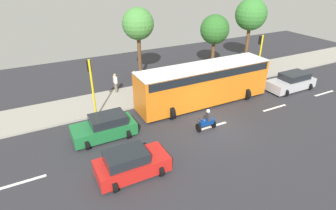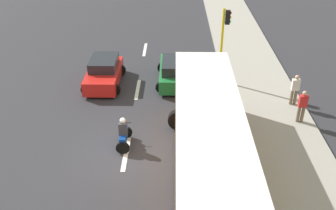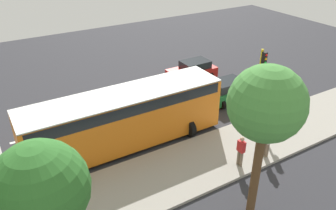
{
  "view_description": "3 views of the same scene",
  "coord_description": "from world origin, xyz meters",
  "px_view_note": "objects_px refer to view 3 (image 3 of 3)",
  "views": [
    {
      "loc": [
        -12.95,
        10.18,
        9.97
      ],
      "look_at": [
        1.99,
        2.44,
        1.35
      ],
      "focal_mm": 29.08,
      "sensor_mm": 36.0,
      "label": 1
    },
    {
      "loc": [
        2.08,
        -13.17,
        10.3
      ],
      "look_at": [
        1.82,
        1.85,
        1.42
      ],
      "focal_mm": 40.4,
      "sensor_mm": 36.0,
      "label": 2
    },
    {
      "loc": [
        18.21,
        -7.65,
        11.09
      ],
      "look_at": [
        2.25,
        1.91,
        1.0
      ],
      "focal_mm": 36.33,
      "sensor_mm": 36.0,
      "label": 3
    }
  ],
  "objects_px": {
    "car_green": "(229,91)",
    "pedestrian_near_signal": "(241,150)",
    "car_red": "(192,71)",
    "motorcycle": "(133,100)",
    "traffic_light_corner": "(260,74)",
    "street_tree_center": "(267,105)",
    "city_bus": "(125,115)",
    "pedestrian_by_tree": "(267,141)",
    "street_tree_south": "(40,189)"
  },
  "relations": [
    {
      "from": "pedestrian_near_signal",
      "to": "traffic_light_corner",
      "type": "height_order",
      "value": "traffic_light_corner"
    },
    {
      "from": "city_bus",
      "to": "car_red",
      "type": "bearing_deg",
      "value": 123.44
    },
    {
      "from": "street_tree_south",
      "to": "motorcycle",
      "type": "bearing_deg",
      "value": 142.7
    },
    {
      "from": "car_red",
      "to": "motorcycle",
      "type": "distance_m",
      "value": 6.4
    },
    {
      "from": "city_bus",
      "to": "street_tree_south",
      "type": "height_order",
      "value": "street_tree_south"
    },
    {
      "from": "car_red",
      "to": "pedestrian_near_signal",
      "type": "xyz_separation_m",
      "value": [
        10.27,
        -4.17,
        0.35
      ]
    },
    {
      "from": "city_bus",
      "to": "motorcycle",
      "type": "relative_size",
      "value": 7.19
    },
    {
      "from": "car_green",
      "to": "traffic_light_corner",
      "type": "bearing_deg",
      "value": -1.18
    },
    {
      "from": "traffic_light_corner",
      "to": "car_green",
      "type": "bearing_deg",
      "value": 178.82
    },
    {
      "from": "car_green",
      "to": "pedestrian_near_signal",
      "type": "bearing_deg",
      "value": -35.83
    },
    {
      "from": "city_bus",
      "to": "street_tree_south",
      "type": "bearing_deg",
      "value": -40.59
    },
    {
      "from": "motorcycle",
      "to": "pedestrian_by_tree",
      "type": "relative_size",
      "value": 0.91
    },
    {
      "from": "car_red",
      "to": "motorcycle",
      "type": "relative_size",
      "value": 2.5
    },
    {
      "from": "car_red",
      "to": "traffic_light_corner",
      "type": "distance_m",
      "value": 7.2
    },
    {
      "from": "car_red",
      "to": "street_tree_center",
      "type": "height_order",
      "value": "street_tree_center"
    },
    {
      "from": "pedestrian_by_tree",
      "to": "street_tree_south",
      "type": "distance_m",
      "value": 11.72
    },
    {
      "from": "street_tree_south",
      "to": "street_tree_center",
      "type": "bearing_deg",
      "value": 82.92
    },
    {
      "from": "pedestrian_by_tree",
      "to": "street_tree_south",
      "type": "height_order",
      "value": "street_tree_south"
    },
    {
      "from": "street_tree_center",
      "to": "traffic_light_corner",
      "type": "bearing_deg",
      "value": 135.07
    },
    {
      "from": "motorcycle",
      "to": "street_tree_south",
      "type": "bearing_deg",
      "value": -37.3
    },
    {
      "from": "city_bus",
      "to": "motorcycle",
      "type": "distance_m",
      "value": 4.28
    },
    {
      "from": "car_green",
      "to": "traffic_light_corner",
      "type": "xyz_separation_m",
      "value": [
        2.67,
        -0.05,
        2.22
      ]
    },
    {
      "from": "city_bus",
      "to": "street_tree_center",
      "type": "distance_m",
      "value": 8.48
    },
    {
      "from": "pedestrian_near_signal",
      "to": "traffic_light_corner",
      "type": "relative_size",
      "value": 0.38
    },
    {
      "from": "traffic_light_corner",
      "to": "street_tree_south",
      "type": "xyz_separation_m",
      "value": [
        4.96,
        -13.85,
        1.25
      ]
    },
    {
      "from": "car_green",
      "to": "pedestrian_by_tree",
      "type": "relative_size",
      "value": 2.36
    },
    {
      "from": "car_red",
      "to": "car_green",
      "type": "bearing_deg",
      "value": 3.1
    },
    {
      "from": "car_red",
      "to": "street_tree_south",
      "type": "height_order",
      "value": "street_tree_south"
    },
    {
      "from": "car_red",
      "to": "motorcycle",
      "type": "xyz_separation_m",
      "value": [
        1.88,
        -6.11,
        -0.07
      ]
    },
    {
      "from": "pedestrian_near_signal",
      "to": "traffic_light_corner",
      "type": "distance_m",
      "value": 5.84
    },
    {
      "from": "car_green",
      "to": "street_tree_center",
      "type": "bearing_deg",
      "value": -34.78
    },
    {
      "from": "pedestrian_near_signal",
      "to": "pedestrian_by_tree",
      "type": "height_order",
      "value": "same"
    },
    {
      "from": "car_green",
      "to": "street_tree_center",
      "type": "height_order",
      "value": "street_tree_center"
    },
    {
      "from": "pedestrian_by_tree",
      "to": "street_tree_center",
      "type": "xyz_separation_m",
      "value": [
        2.42,
        -3.28,
        4.17
      ]
    },
    {
      "from": "car_green",
      "to": "pedestrian_near_signal",
      "type": "xyz_separation_m",
      "value": [
        6.09,
        -4.4,
        0.35
      ]
    },
    {
      "from": "car_green",
      "to": "city_bus",
      "type": "bearing_deg",
      "value": -81.64
    },
    {
      "from": "city_bus",
      "to": "traffic_light_corner",
      "type": "distance_m",
      "value": 8.56
    },
    {
      "from": "car_green",
      "to": "street_tree_south",
      "type": "xyz_separation_m",
      "value": [
        7.64,
        -13.91,
        3.47
      ]
    },
    {
      "from": "street_tree_south",
      "to": "pedestrian_by_tree",
      "type": "bearing_deg",
      "value": 97.3
    },
    {
      "from": "car_red",
      "to": "pedestrian_by_tree",
      "type": "xyz_separation_m",
      "value": [
        10.38,
        -2.48,
        0.35
      ]
    },
    {
      "from": "pedestrian_by_tree",
      "to": "car_green",
      "type": "bearing_deg",
      "value": 156.42
    },
    {
      "from": "pedestrian_by_tree",
      "to": "city_bus",
      "type": "bearing_deg",
      "value": -130.94
    },
    {
      "from": "city_bus",
      "to": "street_tree_south",
      "type": "relative_size",
      "value": 1.93
    },
    {
      "from": "city_bus",
      "to": "traffic_light_corner",
      "type": "relative_size",
      "value": 2.44
    },
    {
      "from": "car_red",
      "to": "street_tree_south",
      "type": "bearing_deg",
      "value": -49.19
    },
    {
      "from": "car_green",
      "to": "pedestrian_near_signal",
      "type": "height_order",
      "value": "pedestrian_near_signal"
    },
    {
      "from": "car_red",
      "to": "street_tree_center",
      "type": "relative_size",
      "value": 0.57
    },
    {
      "from": "car_green",
      "to": "traffic_light_corner",
      "type": "relative_size",
      "value": 0.89
    },
    {
      "from": "city_bus",
      "to": "street_tree_south",
      "type": "xyz_separation_m",
      "value": [
        6.4,
        -5.48,
        2.33
      ]
    },
    {
      "from": "street_tree_center",
      "to": "street_tree_south",
      "type": "bearing_deg",
      "value": -97.08
    }
  ]
}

